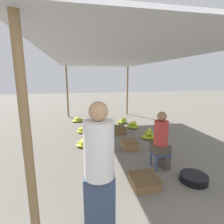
# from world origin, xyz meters

# --- Properties ---
(canopy_post_front_left) EXTENTS (0.08, 0.08, 2.46)m
(canopy_post_front_left) POSITION_xyz_m (-1.51, 0.30, 1.23)
(canopy_post_front_left) COLOR olive
(canopy_post_front_left) RESTS_ON ground
(canopy_post_back_left) EXTENTS (0.08, 0.08, 2.46)m
(canopy_post_back_left) POSITION_xyz_m (-1.51, 7.53, 1.23)
(canopy_post_back_left) COLOR olive
(canopy_post_back_left) RESTS_ON ground
(canopy_post_back_right) EXTENTS (0.08, 0.08, 2.46)m
(canopy_post_back_right) POSITION_xyz_m (1.51, 7.53, 1.23)
(canopy_post_back_right) COLOR olive
(canopy_post_back_right) RESTS_ON ground
(canopy_tarp) EXTENTS (3.43, 7.63, 0.04)m
(canopy_tarp) POSITION_xyz_m (0.00, 3.91, 2.48)
(canopy_tarp) COLOR #B2B2B7
(canopy_tarp) RESTS_ON canopy_post_front_left
(vendor_foreground) EXTENTS (0.41, 0.41, 1.70)m
(vendor_foreground) POSITION_xyz_m (-0.86, 0.70, 0.88)
(vendor_foreground) COLOR #384766
(vendor_foreground) RESTS_ON ground
(stool) EXTENTS (0.34, 0.34, 0.36)m
(stool) POSITION_xyz_m (0.64, 2.05, 0.29)
(stool) COLOR #384C84
(stool) RESTS_ON ground
(vendor_seated) EXTENTS (0.38, 0.38, 1.26)m
(vendor_seated) POSITION_xyz_m (0.65, 2.05, 0.65)
(vendor_seated) COLOR #4C4238
(vendor_seated) RESTS_ON ground
(basin_black) EXTENTS (0.51, 0.51, 0.14)m
(basin_black) POSITION_xyz_m (1.04, 1.43, 0.07)
(basin_black) COLOR black
(basin_black) RESTS_ON ground
(banana_pile_left_0) EXTENTS (0.41, 0.46, 0.20)m
(banana_pile_left_0) POSITION_xyz_m (-0.95, 3.60, 0.08)
(banana_pile_left_0) COLOR #B1CB2C
(banana_pile_left_0) RESTS_ON ground
(banana_pile_left_1) EXTENTS (0.50, 0.51, 0.20)m
(banana_pile_left_1) POSITION_xyz_m (-0.87, 4.89, 0.08)
(banana_pile_left_1) COLOR yellow
(banana_pile_left_1) RESTS_ON ground
(banana_pile_left_2) EXTENTS (0.49, 0.45, 0.21)m
(banana_pile_left_2) POSITION_xyz_m (-1.10, 6.45, 0.08)
(banana_pile_left_2) COLOR #9EC330
(banana_pile_left_2) RESTS_ON ground
(banana_pile_right_0) EXTENTS (0.59, 0.63, 0.31)m
(banana_pile_right_0) POSITION_xyz_m (1.23, 3.80, 0.10)
(banana_pile_right_0) COLOR #C6D329
(banana_pile_right_0) RESTS_ON ground
(banana_pile_right_1) EXTENTS (0.52, 0.49, 0.24)m
(banana_pile_right_1) POSITION_xyz_m (0.79, 5.79, 0.08)
(banana_pile_right_1) COLOR #7AB536
(banana_pile_right_1) RESTS_ON ground
(banana_pile_right_2) EXTENTS (0.45, 0.36, 0.27)m
(banana_pile_right_2) POSITION_xyz_m (1.00, 4.98, 0.10)
(banana_pile_right_2) COLOR #BBCF2B
(banana_pile_right_2) RESTS_ON ground
(crate_near) EXTENTS (0.49, 0.49, 0.24)m
(crate_near) POSITION_xyz_m (0.31, 4.54, 0.12)
(crate_near) COLOR brown
(crate_near) RESTS_ON ground
(crate_mid) EXTENTS (0.49, 0.49, 0.19)m
(crate_mid) POSITION_xyz_m (0.06, 1.49, 0.10)
(crate_mid) COLOR brown
(crate_mid) RESTS_ON ground
(crate_far) EXTENTS (0.42, 0.42, 0.23)m
(crate_far) POSITION_xyz_m (0.30, 3.17, 0.12)
(crate_far) COLOR olive
(crate_far) RESTS_ON ground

